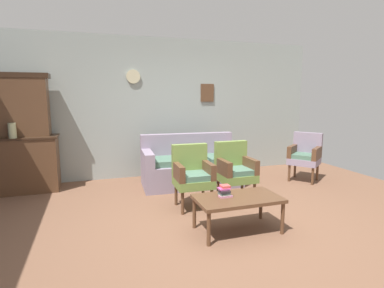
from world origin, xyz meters
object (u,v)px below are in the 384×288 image
(floral_couch, at_px, (191,167))
(coffee_table, at_px, (238,201))
(armchair_by_doorway, at_px, (235,169))
(vase_on_cabinet, at_px, (12,131))
(book_stack_on_table, at_px, (225,191))
(wingback_chair_by_fireplace, at_px, (305,154))
(armchair_row_middle, at_px, (192,173))
(side_cabinet, at_px, (23,164))

(floral_couch, bearing_deg, coffee_table, -92.11)
(floral_couch, distance_m, armchair_by_doorway, 1.10)
(vase_on_cabinet, xyz_separation_m, armchair_by_doorway, (3.23, -1.34, -0.55))
(floral_couch, bearing_deg, book_stack_on_table, -96.41)
(book_stack_on_table, bearing_deg, floral_couch, 83.59)
(floral_couch, distance_m, coffee_table, 2.02)
(book_stack_on_table, bearing_deg, armchair_by_doorway, 57.64)
(wingback_chair_by_fireplace, bearing_deg, vase_on_cabinet, 171.69)
(armchair_row_middle, bearing_deg, book_stack_on_table, -82.74)
(vase_on_cabinet, xyz_separation_m, floral_couch, (2.86, -0.32, -0.72))
(side_cabinet, bearing_deg, vase_on_cabinet, -110.82)
(vase_on_cabinet, distance_m, floral_couch, 2.96)
(wingback_chair_by_fireplace, bearing_deg, armchair_row_middle, -164.62)
(armchair_row_middle, distance_m, book_stack_on_table, 0.87)
(floral_couch, xyz_separation_m, armchair_by_doorway, (0.37, -1.02, 0.17))
(floral_couch, height_order, book_stack_on_table, floral_couch)
(vase_on_cabinet, distance_m, wingback_chair_by_fireplace, 5.07)
(book_stack_on_table, bearing_deg, armchair_row_middle, 97.26)
(side_cabinet, height_order, armchair_row_middle, side_cabinet)
(armchair_row_middle, bearing_deg, wingback_chair_by_fireplace, 15.38)
(wingback_chair_by_fireplace, distance_m, book_stack_on_table, 2.82)
(side_cabinet, xyz_separation_m, wingback_chair_by_fireplace, (4.92, -0.91, 0.03))
(armchair_by_doorway, bearing_deg, book_stack_on_table, -122.36)
(vase_on_cabinet, xyz_separation_m, wingback_chair_by_fireplace, (4.99, -0.73, -0.55))
(armchair_by_doorway, relative_size, coffee_table, 0.90)
(side_cabinet, distance_m, armchair_row_middle, 2.93)
(armchair_by_doorway, relative_size, book_stack_on_table, 5.47)
(side_cabinet, bearing_deg, coffee_table, -42.82)
(side_cabinet, distance_m, wingback_chair_by_fireplace, 5.01)
(side_cabinet, xyz_separation_m, book_stack_on_table, (2.57, -2.45, 0.02))
(side_cabinet, relative_size, armchair_by_doorway, 1.28)
(armchair_by_doorway, height_order, wingback_chair_by_fireplace, same)
(armchair_by_doorway, xyz_separation_m, coffee_table, (-0.45, -0.99, -0.12))
(floral_couch, bearing_deg, armchair_by_doorway, -69.93)
(floral_couch, height_order, armchair_row_middle, same)
(armchair_row_middle, xyz_separation_m, wingback_chair_by_fireplace, (2.46, 0.68, 0.00))
(vase_on_cabinet, bearing_deg, floral_couch, -6.35)
(side_cabinet, xyz_separation_m, vase_on_cabinet, (-0.07, -0.18, 0.58))
(side_cabinet, height_order, coffee_table, side_cabinet)
(vase_on_cabinet, height_order, coffee_table, vase_on_cabinet)
(wingback_chair_by_fireplace, distance_m, coffee_table, 2.73)
(wingback_chair_by_fireplace, height_order, book_stack_on_table, wingback_chair_by_fireplace)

